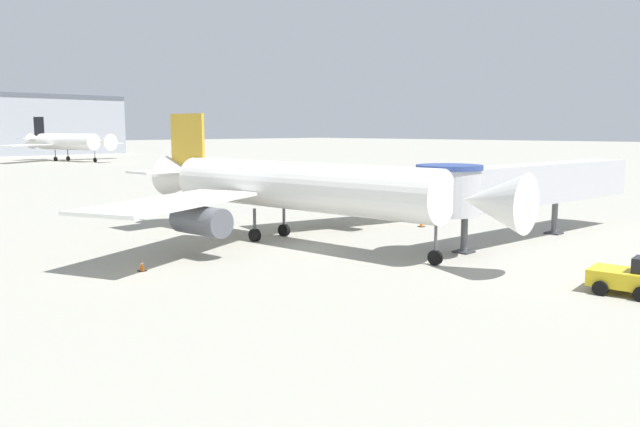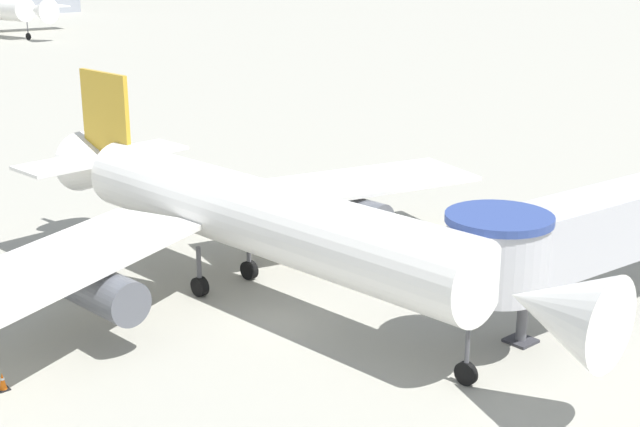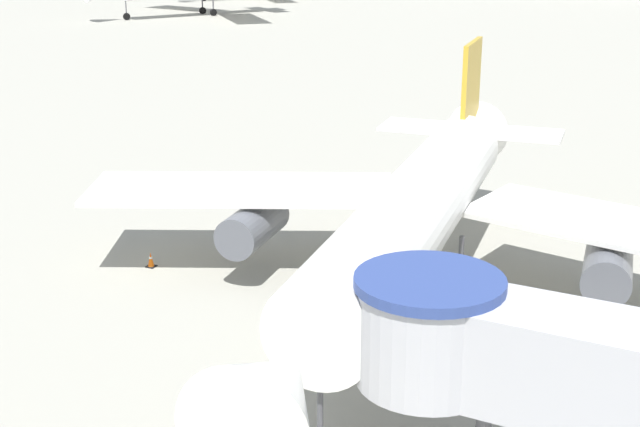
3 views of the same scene
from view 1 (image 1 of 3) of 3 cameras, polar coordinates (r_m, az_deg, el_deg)
ground_plane at (r=41.98m, az=-0.33°, el=-3.12°), size 800.00×800.00×0.00m
main_airplane at (r=43.55m, az=-2.81°, el=2.42°), size 31.05×31.26×9.15m
jet_bridge at (r=46.15m, az=18.00°, el=2.54°), size 23.64×5.07×5.72m
pushback_tug_yellow at (r=33.57m, az=26.37°, el=-5.28°), size 2.74×3.48×1.87m
traffic_cone_port_wing at (r=36.38m, az=-15.96°, el=-4.59°), size 0.41×0.41×0.69m
traffic_cone_starboard_wing at (r=51.43m, az=9.26°, el=-0.79°), size 0.48×0.48×0.79m
background_jet_black_tail at (r=169.09m, az=-22.23°, el=6.10°), size 34.10×30.70×11.12m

